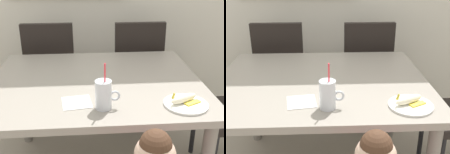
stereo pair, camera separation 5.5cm
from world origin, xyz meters
TOP-DOWN VIEW (x-y plane):
  - dining_table at (0.00, 0.00)m, footprint 1.31×1.09m
  - dining_chair_left at (-0.37, 0.78)m, footprint 0.44×0.45m
  - dining_chair_right at (0.39, 0.76)m, footprint 0.44×0.45m
  - milk_cup at (0.03, -0.37)m, footprint 0.13×0.08m
  - snack_plate at (0.46, -0.37)m, footprint 0.23×0.23m
  - peeled_banana at (0.45, -0.36)m, footprint 0.18×0.13m
  - paper_napkin at (-0.11, -0.30)m, footprint 0.17×0.17m

SIDE VIEW (x-z plane):
  - dining_chair_left at x=-0.37m, z-range 0.06..1.02m
  - dining_chair_right at x=0.39m, z-range 0.06..1.02m
  - dining_table at x=0.00m, z-range 0.28..1.02m
  - paper_napkin at x=-0.11m, z-range 0.74..0.75m
  - snack_plate at x=0.46m, z-range 0.74..0.76m
  - peeled_banana at x=0.45m, z-range 0.74..0.81m
  - milk_cup at x=0.03m, z-range 0.68..0.94m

